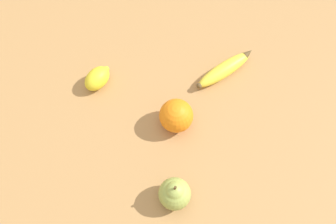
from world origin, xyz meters
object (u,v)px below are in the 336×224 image
object	(u,v)px
orange	(176,116)
lemon	(97,78)
banana	(225,69)
pear	(175,193)

from	to	relation	value
orange	lemon	world-z (taller)	orange
banana	orange	world-z (taller)	orange
orange	pear	distance (m)	0.18
orange	pear	bearing A→B (deg)	-165.76
banana	orange	bearing A→B (deg)	-167.43
orange	lemon	bearing A→B (deg)	76.24
banana	pear	size ratio (longest dim) A/B	1.75
pear	banana	bearing A→B (deg)	-6.10
lemon	orange	bearing A→B (deg)	-103.76
pear	orange	bearing A→B (deg)	14.24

